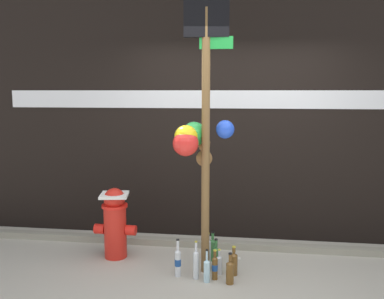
{
  "coord_description": "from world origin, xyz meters",
  "views": [
    {
      "loc": [
        0.17,
        -3.61,
        1.89
      ],
      "look_at": [
        -0.38,
        0.44,
        1.3
      ],
      "focal_mm": 38.15,
      "sensor_mm": 36.0,
      "label": 1
    }
  ],
  "objects_px": {
    "bottle_8": "(208,252)",
    "bottle_2": "(196,263)",
    "bottle_4": "(207,270)",
    "bottle_5": "(178,262)",
    "bottle_9": "(234,263)",
    "bottle_0": "(213,249)",
    "bottle_3": "(219,264)",
    "fire_hydrant": "(115,221)",
    "bottle_1": "(230,271)",
    "bottle_7": "(215,267)",
    "memorial_post": "(199,124)",
    "bottle_6": "(216,258)"
  },
  "relations": [
    {
      "from": "bottle_2",
      "to": "fire_hydrant",
      "type": "bearing_deg",
      "value": 156.55
    },
    {
      "from": "bottle_7",
      "to": "bottle_9",
      "type": "relative_size",
      "value": 1.01
    },
    {
      "from": "memorial_post",
      "to": "bottle_7",
      "type": "relative_size",
      "value": 8.89
    },
    {
      "from": "bottle_9",
      "to": "bottle_0",
      "type": "bearing_deg",
      "value": 126.2
    },
    {
      "from": "fire_hydrant",
      "to": "bottle_2",
      "type": "distance_m",
      "value": 1.1
    },
    {
      "from": "bottle_4",
      "to": "bottle_8",
      "type": "relative_size",
      "value": 0.89
    },
    {
      "from": "bottle_1",
      "to": "bottle_5",
      "type": "relative_size",
      "value": 0.8
    },
    {
      "from": "bottle_1",
      "to": "fire_hydrant",
      "type": "bearing_deg",
      "value": 159.71
    },
    {
      "from": "memorial_post",
      "to": "bottle_9",
      "type": "distance_m",
      "value": 1.48
    },
    {
      "from": "fire_hydrant",
      "to": "bottle_8",
      "type": "relative_size",
      "value": 2.13
    },
    {
      "from": "bottle_5",
      "to": "bottle_9",
      "type": "xyz_separation_m",
      "value": [
        0.57,
        0.1,
        -0.03
      ]
    },
    {
      "from": "bottle_0",
      "to": "bottle_7",
      "type": "relative_size",
      "value": 1.07
    },
    {
      "from": "fire_hydrant",
      "to": "bottle_3",
      "type": "bearing_deg",
      "value": -13.67
    },
    {
      "from": "bottle_2",
      "to": "bottle_7",
      "type": "bearing_deg",
      "value": 3.51
    },
    {
      "from": "bottle_8",
      "to": "bottle_1",
      "type": "bearing_deg",
      "value": -55.87
    },
    {
      "from": "bottle_8",
      "to": "bottle_9",
      "type": "relative_size",
      "value": 1.22
    },
    {
      "from": "bottle_3",
      "to": "bottle_5",
      "type": "xyz_separation_m",
      "value": [
        -0.42,
        -0.1,
        0.05
      ]
    },
    {
      "from": "bottle_6",
      "to": "bottle_3",
      "type": "bearing_deg",
      "value": -69.18
    },
    {
      "from": "bottle_8",
      "to": "memorial_post",
      "type": "bearing_deg",
      "value": -125.81
    },
    {
      "from": "memorial_post",
      "to": "bottle_8",
      "type": "distance_m",
      "value": 1.41
    },
    {
      "from": "bottle_0",
      "to": "bottle_8",
      "type": "bearing_deg",
      "value": -102.53
    },
    {
      "from": "bottle_6",
      "to": "bottle_0",
      "type": "bearing_deg",
      "value": 103.42
    },
    {
      "from": "bottle_2",
      "to": "bottle_5",
      "type": "relative_size",
      "value": 1.01
    },
    {
      "from": "bottle_2",
      "to": "memorial_post",
      "type": "bearing_deg",
      "value": 89.32
    },
    {
      "from": "fire_hydrant",
      "to": "bottle_0",
      "type": "xyz_separation_m",
      "value": [
        1.11,
        0.05,
        -0.28
      ]
    },
    {
      "from": "bottle_1",
      "to": "bottle_3",
      "type": "xyz_separation_m",
      "value": [
        -0.12,
        0.2,
        -0.02
      ]
    },
    {
      "from": "bottle_3",
      "to": "bottle_4",
      "type": "bearing_deg",
      "value": -120.29
    },
    {
      "from": "fire_hydrant",
      "to": "bottle_4",
      "type": "height_order",
      "value": "fire_hydrant"
    },
    {
      "from": "bottle_4",
      "to": "bottle_0",
      "type": "bearing_deg",
      "value": 88.56
    },
    {
      "from": "bottle_0",
      "to": "bottle_1",
      "type": "xyz_separation_m",
      "value": [
        0.22,
        -0.54,
        -0.01
      ]
    },
    {
      "from": "bottle_3",
      "to": "bottle_9",
      "type": "xyz_separation_m",
      "value": [
        0.15,
        0.0,
        0.02
      ]
    },
    {
      "from": "bottle_5",
      "to": "bottle_9",
      "type": "bearing_deg",
      "value": 10.26
    },
    {
      "from": "memorial_post",
      "to": "bottle_9",
      "type": "xyz_separation_m",
      "value": [
        0.37,
        -0.05,
        -1.43
      ]
    },
    {
      "from": "memorial_post",
      "to": "bottle_9",
      "type": "height_order",
      "value": "memorial_post"
    },
    {
      "from": "bottle_0",
      "to": "bottle_3",
      "type": "xyz_separation_m",
      "value": [
        0.1,
        -0.34,
        -0.03
      ]
    },
    {
      "from": "memorial_post",
      "to": "bottle_1",
      "type": "relative_size",
      "value": 8.7
    },
    {
      "from": "bottle_0",
      "to": "bottle_2",
      "type": "bearing_deg",
      "value": -105.26
    },
    {
      "from": "bottle_0",
      "to": "bottle_8",
      "type": "height_order",
      "value": "bottle_8"
    },
    {
      "from": "fire_hydrant",
      "to": "bottle_8",
      "type": "xyz_separation_m",
      "value": [
        1.07,
        -0.12,
        -0.26
      ]
    },
    {
      "from": "bottle_1",
      "to": "bottle_5",
      "type": "distance_m",
      "value": 0.55
    },
    {
      "from": "bottle_4",
      "to": "bottle_5",
      "type": "bearing_deg",
      "value": 163.89
    },
    {
      "from": "memorial_post",
      "to": "bottle_7",
      "type": "height_order",
      "value": "memorial_post"
    },
    {
      "from": "bottle_6",
      "to": "bottle_9",
      "type": "xyz_separation_m",
      "value": [
        0.19,
        -0.1,
        0.0
      ]
    },
    {
      "from": "bottle_0",
      "to": "bottle_5",
      "type": "bearing_deg",
      "value": -126.08
    },
    {
      "from": "bottle_8",
      "to": "bottle_2",
      "type": "bearing_deg",
      "value": -106.69
    },
    {
      "from": "bottle_2",
      "to": "bottle_1",
      "type": "bearing_deg",
      "value": -10.66
    },
    {
      "from": "bottle_6",
      "to": "bottle_8",
      "type": "distance_m",
      "value": 0.12
    },
    {
      "from": "bottle_0",
      "to": "bottle_1",
      "type": "distance_m",
      "value": 0.58
    },
    {
      "from": "fire_hydrant",
      "to": "bottle_5",
      "type": "distance_m",
      "value": 0.92
    },
    {
      "from": "bottle_7",
      "to": "fire_hydrant",
      "type": "bearing_deg",
      "value": 160.54
    }
  ]
}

